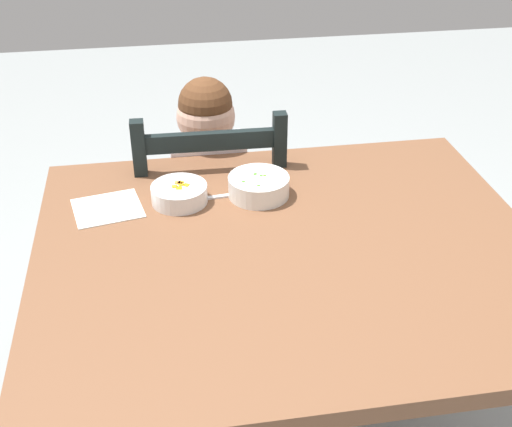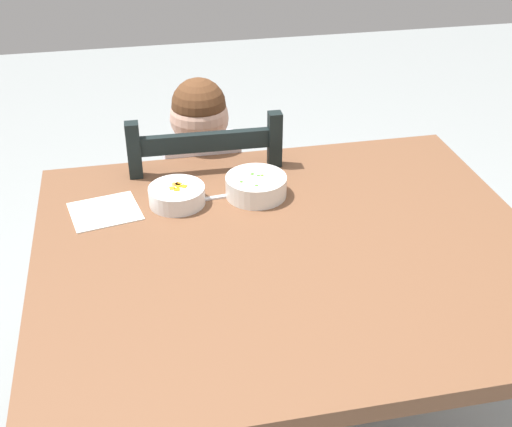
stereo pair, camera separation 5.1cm
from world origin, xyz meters
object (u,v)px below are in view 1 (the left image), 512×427
(child_figure, at_px, (210,186))
(bowl_of_carrots, at_px, (179,193))
(dining_table, at_px, (289,285))
(dining_chair, at_px, (211,236))
(bowl_of_peas, at_px, (259,186))
(spoon, at_px, (205,198))

(child_figure, height_order, bowl_of_carrots, child_figure)
(dining_table, height_order, dining_chair, dining_chair)
(bowl_of_peas, bearing_deg, spoon, 179.45)
(bowl_of_carrots, bearing_deg, child_figure, 70.89)
(dining_chair, distance_m, child_figure, 0.19)
(bowl_of_peas, xyz_separation_m, bowl_of_carrots, (-0.20, 0.00, -0.00))
(dining_table, height_order, bowl_of_carrots, bowl_of_carrots)
(dining_table, bearing_deg, bowl_of_carrots, 134.36)
(bowl_of_peas, relative_size, spoon, 1.13)
(dining_table, bearing_deg, bowl_of_peas, 97.60)
(child_figure, relative_size, bowl_of_peas, 6.22)
(child_figure, bearing_deg, spoon, -97.14)
(bowl_of_peas, xyz_separation_m, spoon, (-0.14, 0.00, -0.02))
(bowl_of_carrots, bearing_deg, bowl_of_peas, -0.01)
(bowl_of_peas, bearing_deg, dining_table, -82.40)
(dining_table, relative_size, child_figure, 1.19)
(spoon, bearing_deg, dining_table, -54.85)
(dining_chair, height_order, spoon, dining_chair)
(dining_table, xyz_separation_m, bowl_of_peas, (-0.03, 0.24, 0.14))
(dining_table, relative_size, spoon, 8.38)
(bowl_of_peas, bearing_deg, child_figure, 109.10)
(dining_table, relative_size, bowl_of_peas, 7.42)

